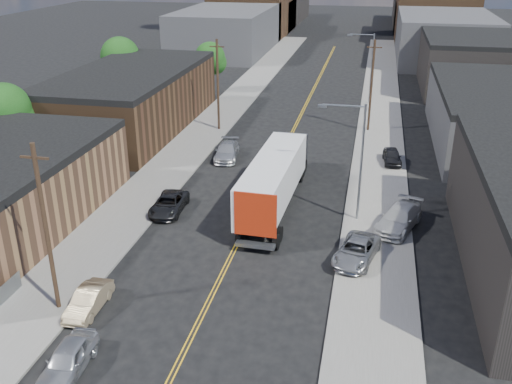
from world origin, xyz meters
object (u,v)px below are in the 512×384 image
at_px(semi_truck, 277,174).
at_px(car_right_lot_a, 356,251).
at_px(car_left_c, 169,204).
at_px(car_left_a, 68,359).
at_px(car_right_lot_b, 399,218).
at_px(car_left_b, 89,300).
at_px(car_left_d, 227,151).
at_px(car_right_lot_c, 392,156).

xyz_separation_m(semi_truck, car_right_lot_a, (6.70, -8.13, -1.67)).
bearing_deg(car_left_c, semi_truck, 20.11).
relative_size(car_left_a, car_right_lot_b, 0.78).
bearing_deg(car_right_lot_b, car_left_c, -158.57).
height_order(car_right_lot_a, car_right_lot_b, car_right_lot_b).
bearing_deg(car_left_b, car_left_d, 86.13).
relative_size(car_left_c, car_right_lot_b, 0.88).
bearing_deg(semi_truck, car_right_lot_a, -48.31).
height_order(semi_truck, car_left_b, semi_truck).
bearing_deg(car_left_d, car_right_lot_c, -0.92).
height_order(car_left_a, car_left_d, car_left_d).
bearing_deg(car_right_lot_b, car_left_d, 162.63).
bearing_deg(car_left_c, car_right_lot_a, -20.95).
height_order(semi_truck, car_left_c, semi_truck).
distance_m(car_left_c, car_left_d, 12.72).
bearing_deg(car_right_lot_a, car_left_b, -136.39).
relative_size(car_left_b, car_right_lot_c, 1.03).
xyz_separation_m(car_left_a, car_left_b, (-1.40, 4.88, -0.07)).
distance_m(car_right_lot_a, car_right_lot_b, 5.96).
bearing_deg(car_left_b, car_right_lot_b, 37.63).
xyz_separation_m(car_left_d, car_right_lot_b, (16.00, -12.17, 0.20)).
distance_m(semi_truck, car_right_lot_b, 10.05).
distance_m(semi_truck, car_left_d, 11.49).
height_order(car_left_d, car_right_lot_b, car_right_lot_b).
distance_m(car_left_d, car_right_lot_a, 21.87).
bearing_deg(car_left_d, semi_truck, -61.76).
xyz_separation_m(car_left_c, car_left_d, (1.40, 12.64, 0.07)).
distance_m(car_left_d, car_right_lot_c, 15.76).
bearing_deg(car_left_b, car_right_lot_a, 29.52).
bearing_deg(car_left_b, semi_truck, 63.85).
distance_m(car_left_c, car_right_lot_c, 22.23).
distance_m(car_left_d, car_right_lot_b, 20.10).
relative_size(car_left_a, car_left_b, 1.07).
xyz_separation_m(car_left_b, car_left_c, (0.00, 13.33, 0.01)).
relative_size(semi_truck, car_right_lot_a, 3.39).
height_order(car_left_d, car_right_lot_a, car_right_lot_a).
bearing_deg(car_left_b, car_left_a, -74.77).
height_order(car_left_d, car_right_lot_c, car_left_d).
bearing_deg(car_right_lot_a, car_right_lot_c, 95.88).
distance_m(car_left_a, car_right_lot_a, 18.82).
relative_size(car_left_a, car_right_lot_c, 1.10).
relative_size(car_left_b, car_right_lot_a, 0.80).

